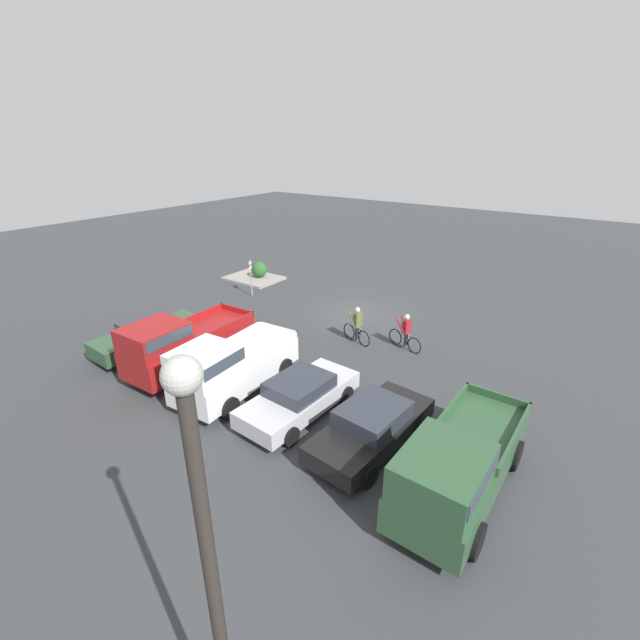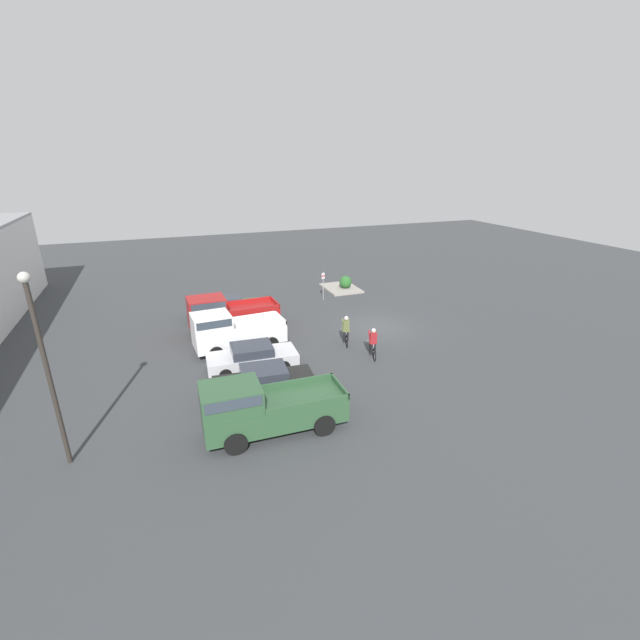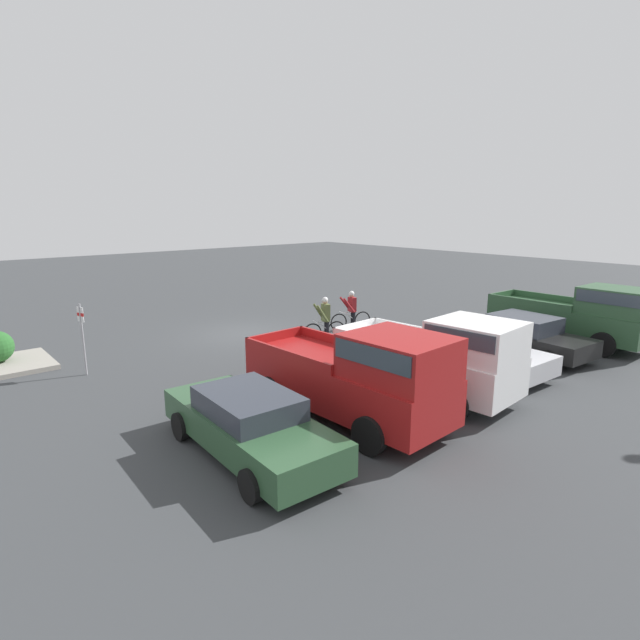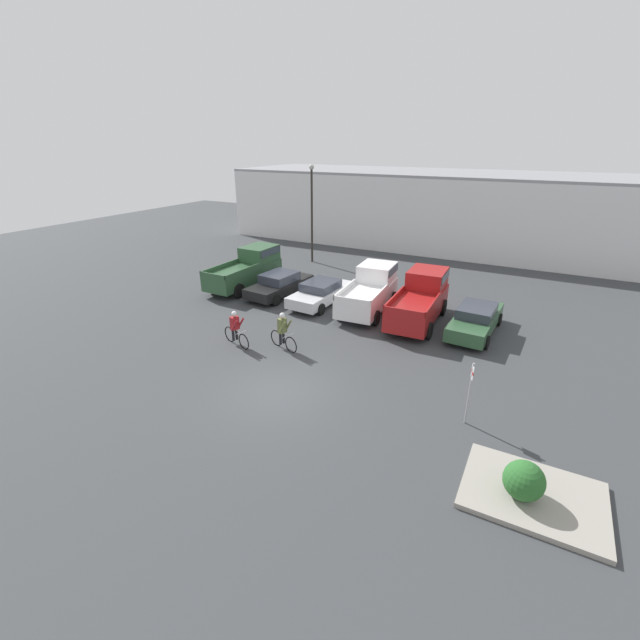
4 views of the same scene
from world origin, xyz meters
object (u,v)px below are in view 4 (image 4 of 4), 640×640
Objects in this scene: sedan_1 at (321,292)px; shrub at (524,480)px; cyclist_0 at (283,331)px; cyclist_1 at (235,329)px; pickup_truck_2 at (421,297)px; lamppost at (312,207)px; sedan_0 at (280,284)px; pickup_truck_1 at (371,289)px; fire_lane_sign at (470,388)px; sedan_2 at (476,319)px; pickup_truck_0 at (249,267)px.

shrub is (11.33, -10.28, -0.01)m from sedan_1.
cyclist_1 is (-2.08, -0.69, -0.04)m from cyclist_0.
pickup_truck_2 is 0.79× the size of lamppost.
sedan_0 is 5.61m from pickup_truck_1.
sedan_1 is at bearing -1.28° from sedan_0.
fire_lane_sign reaches higher than shrub.
pickup_truck_1 is 13.83m from shrub.
cyclist_0 is (4.02, -5.87, 0.15)m from sedan_0.
sedan_0 is 0.91× the size of pickup_truck_1.
fire_lane_sign is at bearing -64.13° from pickup_truck_2.
lamppost is (-7.64, 7.15, 2.94)m from pickup_truck_1.
sedan_2 is at bearing -5.63° from pickup_truck_1.
cyclist_0 reaches higher than sedan_1.
pickup_truck_2 is 9.43m from cyclist_1.
pickup_truck_1 is 5.68m from sedan_2.
fire_lane_sign is at bearing -50.64° from pickup_truck_1.
cyclist_1 reaches higher than sedan_1.
cyclist_0 reaches higher than shrub.
pickup_truck_0 is 1.19× the size of sedan_0.
pickup_truck_1 is 2.88× the size of cyclist_1.
fire_lane_sign is (15.02, -8.38, 0.16)m from pickup_truck_0.
pickup_truck_2 is at bearing 3.92° from sedan_1.
sedan_2 reaches higher than sedan_1.
pickup_truck_0 reaches higher than pickup_truck_1.
pickup_truck_1 is 2.97× the size of cyclist_0.
cyclist_1 is (-3.62, -7.06, -0.35)m from pickup_truck_1.
sedan_0 is 8.40m from pickup_truck_2.
pickup_truck_0 is 1.21× the size of sedan_1.
pickup_truck_0 is 0.80× the size of lamppost.
sedan_0 is at bearing 148.07° from fire_lane_sign.
pickup_truck_2 reaches higher than shrub.
lamppost is (-6.09, 13.52, 3.25)m from cyclist_0.
sedan_1 is 0.90× the size of pickup_truck_1.
pickup_truck_2 is 12.13m from shrub.
cyclist_0 is 0.25× the size of lamppost.
pickup_truck_1 is at bearing 174.37° from sedan_2.
pickup_truck_2 reaches higher than cyclist_0.
sedan_1 is at bearing 137.80° from shrub.
sedan_1 is 2.09× the size of fire_lane_sign.
cyclist_0 is (1.22, -5.81, 0.17)m from sedan_1.
cyclist_0 is 11.05m from shrub.
cyclist_0 is at bearing -44.22° from pickup_truck_0.
pickup_truck_1 is at bearing 129.36° from fire_lane_sign.
sedan_0 reaches higher than sedan_2.
lamppost is at bearing 84.03° from pickup_truck_0.
pickup_truck_2 is 5.40× the size of shrub.
pickup_truck_0 is 1.15× the size of sedan_2.
pickup_truck_1 is 2.82m from pickup_truck_2.
pickup_truck_1 reaches higher than cyclist_1.
cyclist_1 is (-9.25, -6.51, 0.11)m from sedan_2.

